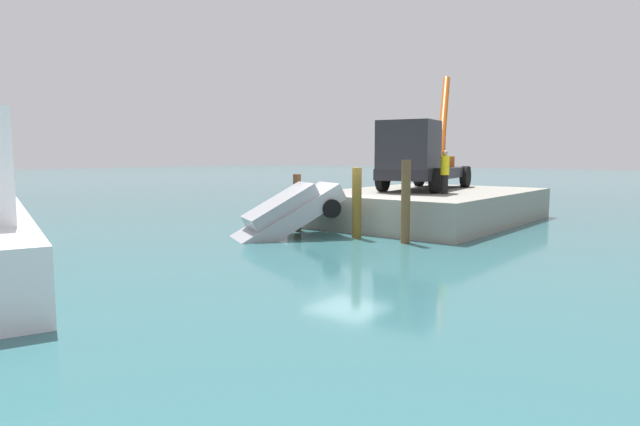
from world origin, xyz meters
TOP-DOWN VIEW (x-y plane):
  - ground at (0.00, 0.00)m, footprint 200.00×200.00m
  - dock at (-5.87, 0.00)m, footprint 10.09×7.11m
  - crane_truck at (-5.87, -0.42)m, footprint 9.84×4.04m
  - dock_worker at (-4.52, 1.37)m, footprint 0.34×0.34m
  - salvaged_car at (1.35, -1.92)m, footprint 4.54×3.69m
  - piling_near at (-0.21, -2.52)m, footprint 0.30×0.30m
  - piling_mid at (-0.11, 0.26)m, footprint 0.33×0.33m
  - piling_far at (-0.23, 2.08)m, footprint 0.30×0.30m

SIDE VIEW (x-z plane):
  - ground at x=0.00m, z-range 0.00..0.00m
  - dock at x=-5.87m, z-range 0.00..1.32m
  - salvaged_car at x=1.35m, z-range -0.72..2.06m
  - piling_near at x=-0.21m, z-range 0.00..2.13m
  - piling_mid at x=-0.11m, z-range 0.00..2.42m
  - piling_far at x=-0.23m, z-range 0.00..2.68m
  - dock_worker at x=-4.52m, z-range 1.33..3.03m
  - crane_truck at x=-5.87m, z-range -0.17..5.62m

